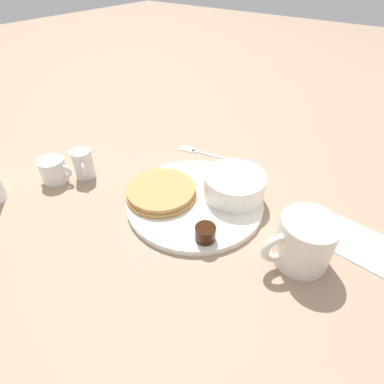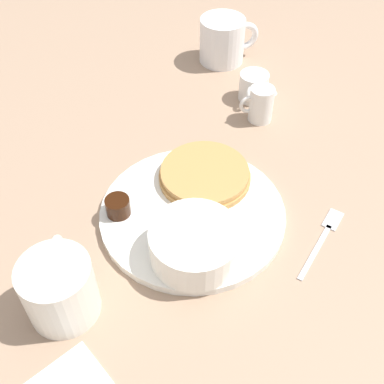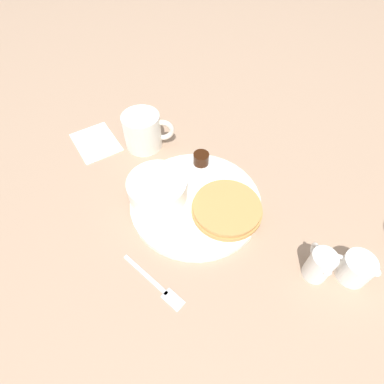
{
  "view_description": "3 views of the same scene",
  "coord_description": "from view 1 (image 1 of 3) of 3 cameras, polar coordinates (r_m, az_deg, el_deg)",
  "views": [
    {
      "loc": [
        -0.25,
        0.35,
        0.38
      ],
      "look_at": [
        0.01,
        -0.0,
        0.02
      ],
      "focal_mm": 28.0,
      "sensor_mm": 36.0,
      "label": 1
    },
    {
      "loc": [
        -0.32,
        -0.3,
        0.52
      ],
      "look_at": [
        0.01,
        0.01,
        0.04
      ],
      "focal_mm": 45.0,
      "sensor_mm": 36.0,
      "label": 2
    },
    {
      "loc": [
        0.28,
        -0.22,
        0.48
      ],
      "look_at": [
        -0.0,
        -0.01,
        0.04
      ],
      "focal_mm": 28.0,
      "sensor_mm": 36.0,
      "label": 3
    }
  ],
  "objects": [
    {
      "name": "ground_plane",
      "position": [
        0.58,
        0.55,
        -2.1
      ],
      "size": [
        4.0,
        4.0,
        0.0
      ],
      "primitive_type": "plane",
      "color": "#9E7F66"
    },
    {
      "name": "plate",
      "position": [
        0.57,
        0.55,
        -1.65
      ],
      "size": [
        0.26,
        0.26,
        0.01
      ],
      "color": "white",
      "rests_on": "ground_plane"
    },
    {
      "name": "pancake_stack",
      "position": [
        0.57,
        -5.89,
        0.14
      ],
      "size": [
        0.14,
        0.14,
        0.02
      ],
      "color": "#B78447",
      "rests_on": "plate"
    },
    {
      "name": "bowl",
      "position": [
        0.57,
        8.04,
        1.46
      ],
      "size": [
        0.12,
        0.12,
        0.05
      ],
      "color": "white",
      "rests_on": "plate"
    },
    {
      "name": "syrup_cup",
      "position": [
        0.49,
        2.55,
        -7.81
      ],
      "size": [
        0.03,
        0.03,
        0.03
      ],
      "color": "black",
      "rests_on": "plate"
    },
    {
      "name": "butter_ramekin",
      "position": [
        0.57,
        10.53,
        -0.1
      ],
      "size": [
        0.04,
        0.04,
        0.04
      ],
      "color": "white",
      "rests_on": "plate"
    },
    {
      "name": "coffee_mug",
      "position": [
        0.48,
        20.4,
        -8.88
      ],
      "size": [
        0.09,
        0.1,
        0.08
      ],
      "color": "silver",
      "rests_on": "ground_plane"
    },
    {
      "name": "creamer_pitcher_near",
      "position": [
        0.67,
        -19.99,
        5.06
      ],
      "size": [
        0.06,
        0.04,
        0.06
      ],
      "color": "white",
      "rests_on": "ground_plane"
    },
    {
      "name": "creamer_pitcher_far",
      "position": [
        0.68,
        -24.86,
        3.8
      ],
      "size": [
        0.07,
        0.05,
        0.05
      ],
      "color": "white",
      "rests_on": "ground_plane"
    },
    {
      "name": "fork",
      "position": [
        0.72,
        1.42,
        7.67
      ],
      "size": [
        0.13,
        0.04,
        0.0
      ],
      "color": "silver",
      "rests_on": "ground_plane"
    },
    {
      "name": "napkin",
      "position": [
        0.57,
        29.97,
        -8.89
      ],
      "size": [
        0.13,
        0.1,
        0.0
      ],
      "color": "white",
      "rests_on": "ground_plane"
    }
  ]
}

